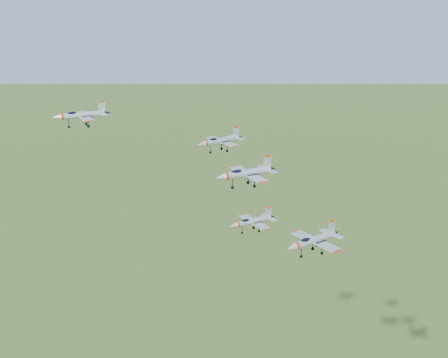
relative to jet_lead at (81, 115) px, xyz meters
name	(u,v)px	position (x,y,z in m)	size (l,w,h in m)	color
jet_lead	(81,115)	(0.00, 0.00, 0.00)	(11.14, 9.15, 2.99)	#B5B9C3
jet_left_high	(220,141)	(23.52, -11.95, -4.51)	(10.37, 8.74, 2.79)	#B5B9C3
jet_right_high	(246,173)	(21.37, -28.17, -5.92)	(11.57, 9.60, 3.09)	#B5B9C3
jet_left_low	(252,221)	(32.39, -7.96, -23.77)	(11.35, 9.46, 3.03)	#B5B9C3
jet_right_low	(313,240)	(37.75, -23.58, -22.68)	(13.59, 11.50, 3.67)	#B5B9C3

